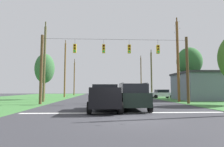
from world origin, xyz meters
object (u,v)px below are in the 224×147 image
(utility_pole_distant_right, at_px, (65,69))
(roadside_store, at_px, (221,86))
(utility_pole_far_right, at_px, (151,74))
(suv_black, at_px, (132,96))
(overhead_signal_span, at_px, (116,65))
(utility_pole_mid_right, at_px, (178,59))
(utility_pole_far_left, at_px, (44,62))
(utility_pole_distant_left, at_px, (74,77))
(tree_roadside_left, at_px, (45,69))
(pickup_truck, at_px, (105,98))
(tree_roadside_right, at_px, (189,62))
(utility_pole_near_left, at_px, (141,76))
(distant_car_crossing_white, at_px, (162,94))

(utility_pole_distant_right, bearing_deg, roadside_store, -21.88)
(utility_pole_far_right, bearing_deg, roadside_store, -52.33)
(suv_black, xyz_separation_m, roadside_store, (15.30, 12.47, 0.99))
(overhead_signal_span, height_order, utility_pole_mid_right, utility_pole_mid_right)
(utility_pole_far_left, relative_size, utility_pole_distant_left, 1.09)
(utility_pole_mid_right, distance_m, tree_roadside_left, 19.44)
(suv_black, distance_m, utility_pole_far_right, 24.02)
(utility_pole_distant_right, bearing_deg, pickup_truck, -71.45)
(utility_pole_mid_right, bearing_deg, utility_pole_distant_right, 141.43)
(tree_roadside_right, bearing_deg, utility_pole_distant_right, 159.73)
(overhead_signal_span, xyz_separation_m, utility_pole_mid_right, (8.24, 3.29, 1.28))
(utility_pole_distant_left, height_order, tree_roadside_right, utility_pole_distant_left)
(tree_roadside_right, distance_m, tree_roadside_left, 22.91)
(utility_pole_far_right, relative_size, tree_roadside_left, 1.37)
(utility_pole_near_left, height_order, roadside_store, utility_pole_near_left)
(distant_car_crossing_white, height_order, utility_pole_mid_right, utility_pole_mid_right)
(overhead_signal_span, bearing_deg, utility_pole_distant_left, 107.41)
(tree_roadside_left, distance_m, roadside_store, 26.73)
(utility_pole_mid_right, distance_m, utility_pole_distant_left, 30.07)
(overhead_signal_span, distance_m, tree_roadside_right, 15.56)
(utility_pole_distant_right, xyz_separation_m, utility_pole_distant_left, (0.14, 11.07, -1.06))
(suv_black, height_order, utility_pole_near_left, utility_pole_near_left)
(distant_car_crossing_white, height_order, utility_pole_near_left, utility_pole_near_left)
(distant_car_crossing_white, bearing_deg, overhead_signal_span, -126.04)
(pickup_truck, xyz_separation_m, suv_black, (2.10, 0.38, 0.09))
(suv_black, distance_m, utility_pole_distant_right, 25.01)
(distant_car_crossing_white, xyz_separation_m, roadside_store, (7.25, -5.31, 1.26))
(utility_pole_mid_right, distance_m, utility_pole_distant_right, 21.97)
(pickup_truck, xyz_separation_m, utility_pole_mid_right, (9.49, 9.23, 4.47))
(overhead_signal_span, bearing_deg, tree_roadside_right, 35.95)
(overhead_signal_span, distance_m, utility_pole_mid_right, 8.96)
(suv_black, relative_size, utility_pole_near_left, 0.46)
(pickup_truck, height_order, utility_pole_distant_right, utility_pole_distant_right)
(roadside_store, bearing_deg, utility_pole_far_right, 127.67)
(utility_pole_far_left, bearing_deg, utility_pole_near_left, 54.32)
(distant_car_crossing_white, bearing_deg, utility_pole_distant_right, 165.04)
(overhead_signal_span, relative_size, utility_pole_near_left, 1.55)
(distant_car_crossing_white, distance_m, tree_roadside_right, 7.10)
(tree_roadside_right, height_order, roadside_store, tree_roadside_right)
(suv_black, height_order, utility_pole_mid_right, utility_pole_mid_right)
(tree_roadside_right, bearing_deg, utility_pole_far_right, 117.52)
(overhead_signal_span, bearing_deg, utility_pole_far_right, 63.66)
(overhead_signal_span, height_order, utility_pole_near_left, utility_pole_near_left)
(pickup_truck, distance_m, roadside_store, 21.66)
(utility_pole_distant_right, height_order, utility_pole_distant_left, utility_pole_distant_right)
(utility_pole_mid_right, xyz_separation_m, utility_pole_distant_right, (-17.18, 13.70, 0.24))
(utility_pole_far_right, height_order, utility_pole_distant_right, utility_pole_distant_right)
(overhead_signal_span, bearing_deg, utility_pole_near_left, 72.95)
(overhead_signal_span, bearing_deg, pickup_truck, -101.87)
(utility_pole_near_left, xyz_separation_m, utility_pole_far_left, (-17.31, -24.10, -0.14))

